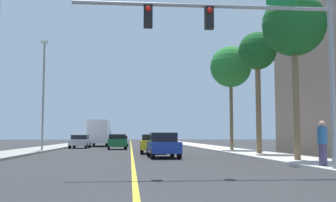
% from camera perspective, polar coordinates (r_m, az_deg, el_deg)
% --- Properties ---
extents(ground, '(192.00, 192.00, 0.00)m').
position_cam_1_polar(ground, '(47.15, -5.14, -6.47)').
color(ground, '#2D2D30').
extents(sidewalk_left, '(3.29, 168.00, 0.15)m').
position_cam_1_polar(sidewalk_left, '(47.90, -15.53, -6.20)').
color(sidewalk_left, '#9E9B93').
rests_on(sidewalk_left, ground).
extents(sidewalk_right, '(3.29, 168.00, 0.15)m').
position_cam_1_polar(sidewalk_right, '(47.95, 5.23, -6.35)').
color(sidewalk_right, beige).
rests_on(sidewalk_right, ground).
extents(lane_marking_center, '(0.16, 144.00, 0.01)m').
position_cam_1_polar(lane_marking_center, '(47.15, -5.14, -6.46)').
color(lane_marking_center, yellow).
rests_on(lane_marking_center, ground).
extents(traffic_signal_mast, '(9.69, 0.36, 6.34)m').
position_cam_1_polar(traffic_signal_mast, '(15.53, 12.00, 8.18)').
color(traffic_signal_mast, gray).
rests_on(traffic_signal_mast, sidewalk_right).
extents(street_lamp, '(0.56, 0.28, 9.21)m').
position_cam_1_polar(street_lamp, '(35.86, -16.99, 1.51)').
color(street_lamp, gray).
rests_on(street_lamp, sidewalk_left).
extents(palm_near, '(3.24, 3.24, 8.49)m').
position_cam_1_polar(palm_near, '(22.20, 17.17, 9.98)').
color(palm_near, brown).
rests_on(palm_near, sidewalk_right).
extents(palm_mid, '(2.61, 2.61, 8.34)m').
position_cam_1_polar(palm_mid, '(29.01, 12.37, 6.53)').
color(palm_mid, brown).
rests_on(palm_mid, sidewalk_right).
extents(palm_far, '(3.56, 3.56, 8.94)m').
position_cam_1_polar(palm_far, '(35.92, 8.74, 4.67)').
color(palm_far, brown).
rests_on(palm_far, sidewalk_right).
extents(car_blue, '(1.88, 4.07, 1.53)m').
position_cam_1_polar(car_blue, '(25.01, -0.70, -6.16)').
color(car_blue, '#1E389E').
rests_on(car_blue, ground).
extents(car_silver, '(2.03, 3.88, 1.42)m').
position_cam_1_polar(car_silver, '(45.04, -12.17, -5.51)').
color(car_silver, '#BCBCC1').
rests_on(car_silver, ground).
extents(car_white, '(1.93, 3.88, 1.31)m').
position_cam_1_polar(car_white, '(51.44, -6.63, -5.55)').
color(car_white, white).
rests_on(car_white, ground).
extents(car_yellow, '(1.94, 4.14, 1.43)m').
position_cam_1_polar(car_yellow, '(30.98, -2.14, -5.94)').
color(car_yellow, gold).
rests_on(car_yellow, ground).
extents(car_green, '(2.00, 3.89, 1.48)m').
position_cam_1_polar(car_green, '(40.54, -7.11, -5.63)').
color(car_green, '#196638').
rests_on(car_green, ground).
extents(delivery_truck, '(2.46, 8.73, 3.22)m').
position_cam_1_polar(delivery_truck, '(52.59, -9.51, -4.39)').
color(delivery_truck, '#194799').
rests_on(delivery_truck, ground).
extents(pedestrian, '(0.38, 0.38, 1.79)m').
position_cam_1_polar(pedestrian, '(17.57, 20.75, -5.51)').
color(pedestrian, '#3F3859').
rests_on(pedestrian, sidewalk_right).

